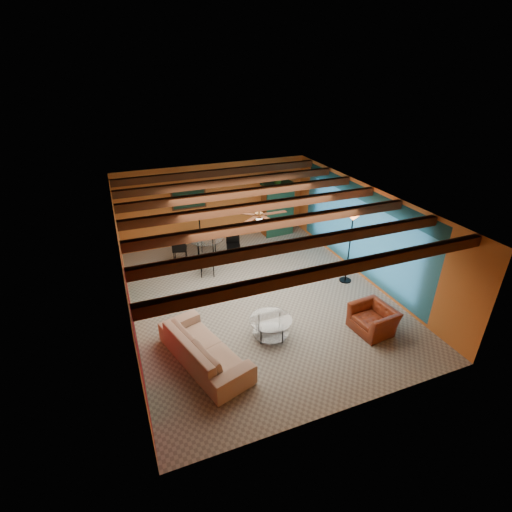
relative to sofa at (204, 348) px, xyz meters
name	(u,v)px	position (x,y,z in m)	size (l,w,h in m)	color
room	(257,213)	(1.96, 1.95, 2.01)	(6.52, 8.01, 2.71)	gray
sofa	(204,348)	(0.00, 0.00, 0.00)	(2.39, 0.94, 0.70)	tan
armchair	(373,319)	(3.93, -0.43, -0.04)	(0.96, 0.83, 0.62)	maroon
coffee_table	(271,328)	(1.61, 0.23, -0.10)	(0.97, 0.97, 0.49)	silver
dining_table	(207,245)	(1.21, 4.34, 0.20)	(2.13, 2.13, 1.11)	white
armoire	(277,210)	(4.16, 5.54, 0.57)	(1.04, 0.51, 1.83)	brown
floor_lamp	(349,248)	(4.61, 1.71, 0.70)	(0.43, 0.43, 2.11)	black
ceiling_fan	(259,215)	(1.96, 1.84, 2.01)	(1.50, 1.50, 0.44)	#472614
painting	(189,198)	(1.06, 5.80, 1.30)	(1.05, 0.03, 0.65)	black
potted_plant	(278,178)	(4.16, 5.54, 1.73)	(0.45, 0.39, 0.50)	#26661E
vase	(205,226)	(1.21, 4.34, 0.86)	(0.19, 0.19, 0.20)	orange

